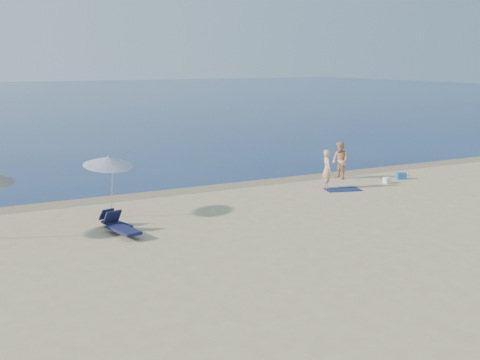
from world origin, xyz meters
name	(u,v)px	position (x,y,z in m)	size (l,w,h in m)	color
sea	(16,98)	(0.00, 100.00, 0.00)	(240.00, 160.00, 0.01)	#0C1F4D
wet_sand_strip	(252,183)	(0.00, 19.40, 0.00)	(240.00, 1.60, 0.00)	#847254
person_left	(327,169)	(2.64, 16.69, 0.94)	(0.68, 0.45, 1.88)	#E2A67F
person_right	(340,161)	(4.63, 18.29, 0.96)	(0.94, 0.73, 1.93)	tan
beach_towel	(343,190)	(3.08, 15.99, 0.01)	(1.68, 0.94, 0.03)	#0F1A4D
white_bag	(387,180)	(6.02, 16.23, 0.15)	(0.34, 0.29, 0.29)	white
blue_cooler	(401,176)	(7.40, 16.70, 0.17)	(0.48, 0.34, 0.34)	blue
umbrella_near	(108,161)	(-8.12, 16.37, 2.21)	(2.24, 2.26, 2.57)	silver
lounger_left	(115,222)	(-8.50, 14.49, 0.25)	(0.89, 1.60, 0.67)	#141937
lounger_right	(121,227)	(-8.54, 13.57, 0.29)	(0.93, 1.89, 0.80)	#16183C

